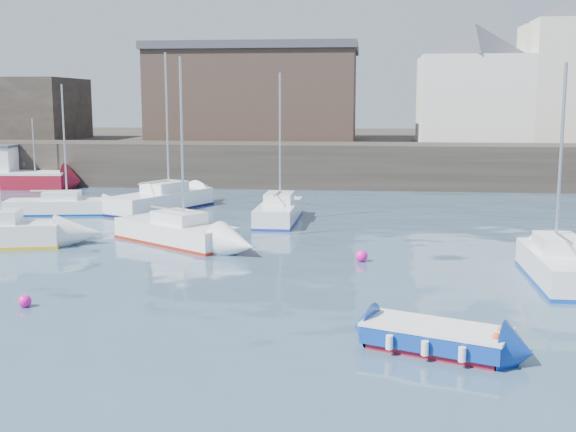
# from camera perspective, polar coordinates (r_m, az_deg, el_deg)

# --- Properties ---
(water) EXTENTS (220.00, 220.00, 0.00)m
(water) POSITION_cam_1_polar(r_m,az_deg,el_deg) (17.03, -4.46, -11.39)
(water) COLOR #2D4760
(water) RESTS_ON ground
(quay_wall) EXTENTS (90.00, 5.00, 3.00)m
(quay_wall) POSITION_cam_1_polar(r_m,az_deg,el_deg) (50.96, 2.81, 4.06)
(quay_wall) COLOR #28231E
(quay_wall) RESTS_ON ground
(land_strip) EXTENTS (90.00, 32.00, 2.80)m
(land_strip) POSITION_cam_1_polar(r_m,az_deg,el_deg) (68.89, 3.71, 5.27)
(land_strip) COLOR #28231E
(land_strip) RESTS_ON ground
(bldg_east_d) EXTENTS (11.14, 11.14, 8.95)m
(bldg_east_d) POSITION_cam_1_polar(r_m,az_deg,el_deg) (57.75, 14.39, 10.20)
(bldg_east_d) COLOR white
(bldg_east_d) RESTS_ON land_strip
(warehouse) EXTENTS (16.40, 10.40, 7.60)m
(warehouse) POSITION_cam_1_polar(r_m,az_deg,el_deg) (59.36, -2.56, 9.71)
(warehouse) COLOR #3D2D26
(warehouse) RESTS_ON land_strip
(blue_dinghy) EXTENTS (3.73, 2.66, 0.65)m
(blue_dinghy) POSITION_cam_1_polar(r_m,az_deg,el_deg) (17.85, 11.59, -9.35)
(blue_dinghy) COLOR maroon
(blue_dinghy) RESTS_ON ground
(fishing_boat) EXTENTS (7.40, 3.27, 4.78)m
(fishing_boat) POSITION_cam_1_polar(r_m,az_deg,el_deg) (53.26, -20.95, 3.06)
(fishing_boat) COLOR maroon
(fishing_boat) RESTS_ON ground
(sailboat_b) EXTENTS (5.99, 5.04, 7.71)m
(sailboat_b) POSITION_cam_1_polar(r_m,az_deg,el_deg) (30.78, -8.89, -1.22)
(sailboat_b) COLOR white
(sailboat_b) RESTS_ON ground
(sailboat_c) EXTENTS (1.80, 5.48, 7.19)m
(sailboat_c) POSITION_cam_1_polar(r_m,az_deg,el_deg) (25.61, 20.58, -3.68)
(sailboat_c) COLOR white
(sailboat_c) RESTS_ON ground
(sailboat_e) EXTENTS (5.50, 2.56, 6.81)m
(sailboat_e) POSITION_cam_1_polar(r_m,az_deg,el_deg) (40.15, -17.72, 0.76)
(sailboat_e) COLOR white
(sailboat_e) RESTS_ON ground
(sailboat_f) EXTENTS (1.88, 5.65, 7.32)m
(sailboat_f) POSITION_cam_1_polar(r_m,az_deg,el_deg) (35.89, -0.74, 0.37)
(sailboat_f) COLOR white
(sailboat_f) RESTS_ON ground
(sailboat_h) EXTENTS (4.83, 6.90, 8.55)m
(sailboat_h) POSITION_cam_1_polar(r_m,az_deg,el_deg) (40.34, -9.97, 1.26)
(sailboat_h) COLOR white
(sailboat_h) RESTS_ON ground
(buoy_near) EXTENTS (0.38, 0.38, 0.38)m
(buoy_near) POSITION_cam_1_polar(r_m,az_deg,el_deg) (22.57, -20.05, -6.76)
(buoy_near) COLOR #FF0FA3
(buoy_near) RESTS_ON ground
(buoy_mid) EXTENTS (0.46, 0.46, 0.46)m
(buoy_mid) POSITION_cam_1_polar(r_m,az_deg,el_deg) (27.22, 5.83, -3.59)
(buoy_mid) COLOR #FF0FA3
(buoy_mid) RESTS_ON ground
(buoy_far) EXTENTS (0.36, 0.36, 0.36)m
(buoy_far) POSITION_cam_1_polar(r_m,az_deg,el_deg) (34.07, -0.87, -0.98)
(buoy_far) COLOR #FF0FA3
(buoy_far) RESTS_ON ground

